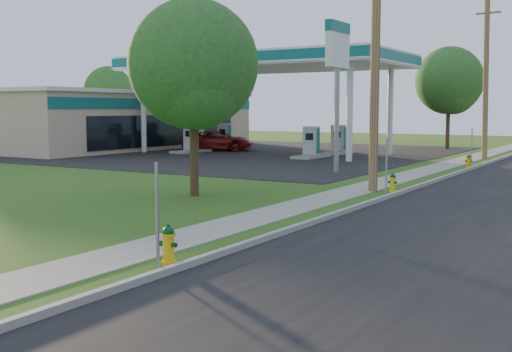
{
  "coord_description": "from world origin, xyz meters",
  "views": [
    {
      "loc": [
        7.61,
        -4.51,
        2.93
      ],
      "look_at": [
        0.0,
        8.0,
        1.4
      ],
      "focal_mm": 45.0,
      "sensor_mm": 36.0,
      "label": 1
    }
  ],
  "objects": [
    {
      "name": "hydrant_mid",
      "position": [
        0.01,
        17.33,
        0.33
      ],
      "size": [
        0.35,
        0.31,
        0.67
      ],
      "color": "yellow",
      "rests_on": "ground"
    },
    {
      "name": "utility_pole_mid",
      "position": [
        -0.6,
        17.0,
        4.95
      ],
      "size": [
        1.4,
        0.32,
        9.8
      ],
      "color": "brown",
      "rests_on": "ground"
    },
    {
      "name": "convenience_store",
      "position": [
        -26.98,
        32.0,
        2.13
      ],
      "size": [
        10.4,
        22.4,
        4.25
      ],
      "color": "tan",
      "rests_on": "ground"
    },
    {
      "name": "fuel_pump_nw",
      "position": [
        -18.5,
        30.0,
        0.72
      ],
      "size": [
        1.2,
        3.2,
        1.9
      ],
      "color": "gray",
      "rests_on": "ground"
    },
    {
      "name": "sign_post_near",
      "position": [
        0.25,
        4.2,
        1.0
      ],
      "size": [
        0.05,
        0.04,
        2.0
      ],
      "primitive_type": "cube",
      "color": "gray",
      "rests_on": "ground"
    },
    {
      "name": "fuel_pump_ne",
      "position": [
        -9.5,
        30.0,
        0.72
      ],
      "size": [
        1.2,
        3.2,
        1.9
      ],
      "color": "gray",
      "rests_on": "ground"
    },
    {
      "name": "sign_post_mid",
      "position": [
        0.25,
        16.0,
        1.0
      ],
      "size": [
        0.05,
        0.04,
        2.0
      ],
      "primitive_type": "cube",
      "color": "gray",
      "rests_on": "ground"
    },
    {
      "name": "hydrant_near",
      "position": [
        -0.0,
        4.81,
        0.37
      ],
      "size": [
        0.39,
        0.35,
        0.77
      ],
      "color": "yellow",
      "rests_on": "ground"
    },
    {
      "name": "fuel_pump_sw",
      "position": [
        -18.5,
        34.0,
        0.72
      ],
      "size": [
        1.2,
        3.2,
        1.9
      ],
      "color": "gray",
      "rests_on": "ground"
    },
    {
      "name": "forecourt",
      "position": [
        -16.0,
        32.0,
        0.01
      ],
      "size": [
        26.0,
        28.0,
        0.02
      ],
      "primitive_type": "cube",
      "color": "black",
      "rests_on": "ground"
    },
    {
      "name": "road",
      "position": [
        4.5,
        10.0,
        0.01
      ],
      "size": [
        8.0,
        120.0,
        0.02
      ],
      "primitive_type": "cube",
      "color": "black",
      "rests_on": "ground"
    },
    {
      "name": "gas_canopy",
      "position": [
        -14.0,
        32.0,
        5.9
      ],
      "size": [
        18.18,
        9.18,
        6.4
      ],
      "color": "silver",
      "rests_on": "ground"
    },
    {
      "name": "utility_pole_far",
      "position": [
        -0.6,
        35.0,
        4.8
      ],
      "size": [
        1.4,
        0.32,
        9.5
      ],
      "color": "brown",
      "rests_on": "ground"
    },
    {
      "name": "price_pylon",
      "position": [
        -4.5,
        22.5,
        5.43
      ],
      "size": [
        0.34,
        2.04,
        6.85
      ],
      "color": "gray",
      "rests_on": "ground"
    },
    {
      "name": "hydrant_far",
      "position": [
        0.14,
        28.19,
        0.34
      ],
      "size": [
        0.36,
        0.32,
        0.69
      ],
      "color": "#DFA800",
      "rests_on": "ground"
    },
    {
      "name": "fuel_pump_se",
      "position": [
        -9.5,
        34.0,
        0.72
      ],
      "size": [
        1.2,
        3.2,
        1.9
      ],
      "color": "gray",
      "rests_on": "ground"
    },
    {
      "name": "tree_back",
      "position": [
        -34.5,
        38.86,
        4.4
      ],
      "size": [
        4.51,
        4.51,
        6.84
      ],
      "color": "#3A291A",
      "rests_on": "ground"
    },
    {
      "name": "tree_lot",
      "position": [
        -4.73,
        42.94,
        4.81
      ],
      "size": [
        4.93,
        4.93,
        7.47
      ],
      "color": "#3A291A",
      "rests_on": "ground"
    },
    {
      "name": "sidewalk",
      "position": [
        -1.25,
        10.0,
        0.01
      ],
      "size": [
        1.5,
        120.0,
        0.03
      ],
      "primitive_type": "cube",
      "color": "gray",
      "rests_on": "ground"
    },
    {
      "name": "curb",
      "position": [
        0.5,
        10.0,
        0.07
      ],
      "size": [
        0.15,
        120.0,
        0.15
      ],
      "primitive_type": "cube",
      "color": "gray",
      "rests_on": "ground"
    },
    {
      "name": "tree_verge",
      "position": [
        -5.3,
        12.77,
        4.24
      ],
      "size": [
        4.35,
        4.35,
        6.59
      ],
      "color": "#3A291A",
      "rests_on": "ground"
    },
    {
      "name": "car_red",
      "position": [
        -18.19,
        32.74,
        0.71
      ],
      "size": [
        5.6,
        4.13,
        1.41
      ],
      "primitive_type": "imported",
      "rotation": [
        0.0,
        0.0,
        1.97
      ],
      "color": "maroon",
      "rests_on": "ground"
    },
    {
      "name": "sign_post_far",
      "position": [
        0.25,
        28.2,
        1.0
      ],
      "size": [
        0.05,
        0.04,
        2.0
      ],
      "primitive_type": "cube",
      "color": "gray",
      "rests_on": "ground"
    }
  ]
}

